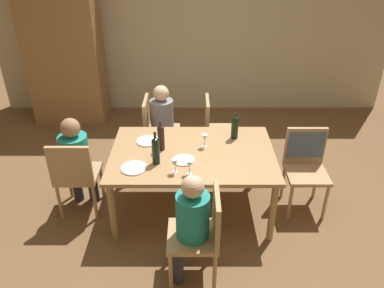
# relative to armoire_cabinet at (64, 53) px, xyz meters

# --- Properties ---
(ground_plane) EXTENTS (10.00, 10.00, 0.00)m
(ground_plane) POSITION_rel_armoire_cabinet_xyz_m (1.96, -2.32, -1.10)
(ground_plane) COLOR brown
(rear_room_partition) EXTENTS (6.40, 0.12, 2.70)m
(rear_room_partition) POSITION_rel_armoire_cabinet_xyz_m (1.96, 0.45, 0.25)
(rear_room_partition) COLOR beige
(rear_room_partition) RESTS_ON ground_plane
(armoire_cabinet) EXTENTS (1.18, 0.62, 2.18)m
(armoire_cabinet) POSITION_rel_armoire_cabinet_xyz_m (0.00, 0.00, 0.00)
(armoire_cabinet) COLOR olive
(armoire_cabinet) RESTS_ON ground_plane
(dining_table) EXTENTS (1.72, 1.15, 0.74)m
(dining_table) POSITION_rel_armoire_cabinet_xyz_m (1.96, -2.32, -0.43)
(dining_table) COLOR #A87F51
(dining_table) RESTS_ON ground_plane
(chair_far_left) EXTENTS (0.44, 0.44, 0.92)m
(chair_far_left) POSITION_rel_armoire_cabinet_xyz_m (1.49, -1.37, -0.56)
(chair_far_left) COLOR tan
(chair_far_left) RESTS_ON ground_plane
(chair_near) EXTENTS (0.44, 0.44, 0.92)m
(chair_near) POSITION_rel_armoire_cabinet_xyz_m (2.05, -3.28, -0.56)
(chair_near) COLOR tan
(chair_near) RESTS_ON ground_plane
(chair_left_end) EXTENTS (0.44, 0.44, 0.92)m
(chair_left_end) POSITION_rel_armoire_cabinet_xyz_m (0.72, -2.41, -0.56)
(chair_left_end) COLOR tan
(chair_left_end) RESTS_ON ground_plane
(chair_far_right) EXTENTS (0.44, 0.44, 0.92)m
(chair_far_right) POSITION_rel_armoire_cabinet_xyz_m (2.26, -1.37, -0.56)
(chair_far_right) COLOR tan
(chair_far_right) RESTS_ON ground_plane
(chair_right_end) EXTENTS (0.44, 0.46, 0.92)m
(chair_right_end) POSITION_rel_armoire_cabinet_xyz_m (3.20, -2.20, -0.50)
(chair_right_end) COLOR tan
(chair_right_end) RESTS_ON ground_plane
(person_woman_host) EXTENTS (0.34, 0.29, 1.10)m
(person_woman_host) POSITION_rel_armoire_cabinet_xyz_m (1.60, -1.37, -0.46)
(person_woman_host) COLOR #33333D
(person_woman_host) RESTS_ON ground_plane
(person_man_bearded) EXTENTS (0.33, 0.29, 1.09)m
(person_man_bearded) POSITION_rel_armoire_cabinet_xyz_m (1.94, -3.28, -0.46)
(person_man_bearded) COLOR #33333D
(person_man_bearded) RESTS_ON ground_plane
(person_man_guest) EXTENTS (0.30, 0.35, 1.13)m
(person_man_guest) POSITION_rel_armoire_cabinet_xyz_m (0.72, -2.30, -0.44)
(person_man_guest) COLOR #33333D
(person_man_guest) RESTS_ON ground_plane
(wine_bottle_tall_green) EXTENTS (0.07, 0.07, 0.33)m
(wine_bottle_tall_green) POSITION_rel_armoire_cabinet_xyz_m (1.63, -2.26, -0.21)
(wine_bottle_tall_green) COLOR black
(wine_bottle_tall_green) RESTS_ON dining_table
(wine_bottle_dark_red) EXTENTS (0.08, 0.08, 0.31)m
(wine_bottle_dark_red) POSITION_rel_armoire_cabinet_xyz_m (2.43, -2.02, -0.22)
(wine_bottle_dark_red) COLOR black
(wine_bottle_dark_red) RESTS_ON dining_table
(wine_bottle_short_olive) EXTENTS (0.08, 0.08, 0.35)m
(wine_bottle_short_olive) POSITION_rel_armoire_cabinet_xyz_m (1.60, -2.53, -0.21)
(wine_bottle_short_olive) COLOR black
(wine_bottle_short_olive) RESTS_ON dining_table
(wine_glass_near_left) EXTENTS (0.07, 0.07, 0.15)m
(wine_glass_near_left) POSITION_rel_armoire_cabinet_xyz_m (2.09, -2.21, -0.25)
(wine_glass_near_left) COLOR silver
(wine_glass_near_left) RESTS_ON dining_table
(wine_glass_centre) EXTENTS (0.07, 0.07, 0.15)m
(wine_glass_centre) POSITION_rel_armoire_cabinet_xyz_m (1.93, -2.72, -0.25)
(wine_glass_centre) COLOR silver
(wine_glass_centre) RESTS_ON dining_table
(wine_glass_near_right) EXTENTS (0.07, 0.07, 0.15)m
(wine_glass_near_right) POSITION_rel_armoire_cabinet_xyz_m (1.79, -2.70, -0.25)
(wine_glass_near_right) COLOR silver
(wine_glass_near_right) RESTS_ON dining_table
(dinner_plate_host) EXTENTS (0.25, 0.25, 0.01)m
(dinner_plate_host) POSITION_rel_armoire_cabinet_xyz_m (1.47, -2.10, -0.35)
(dinner_plate_host) COLOR white
(dinner_plate_host) RESTS_ON dining_table
(dinner_plate_guest_left) EXTENTS (0.26, 0.26, 0.01)m
(dinner_plate_guest_left) POSITION_rel_armoire_cabinet_xyz_m (1.38, -2.63, -0.35)
(dinner_plate_guest_left) COLOR white
(dinner_plate_guest_left) RESTS_ON dining_table
(dinner_plate_guest_right) EXTENTS (0.22, 0.22, 0.01)m
(dinner_plate_guest_right) POSITION_rel_armoire_cabinet_xyz_m (1.87, -2.49, -0.35)
(dinner_plate_guest_right) COLOR white
(dinner_plate_guest_right) RESTS_ON dining_table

